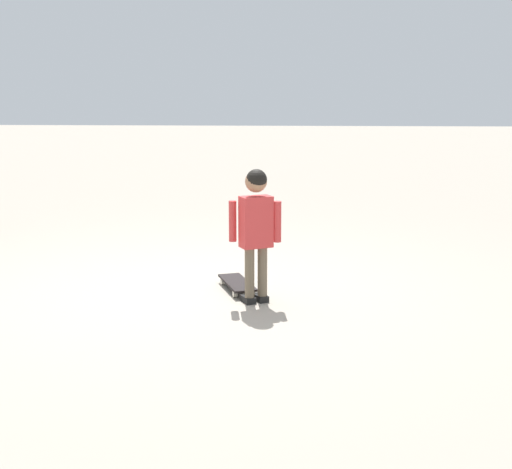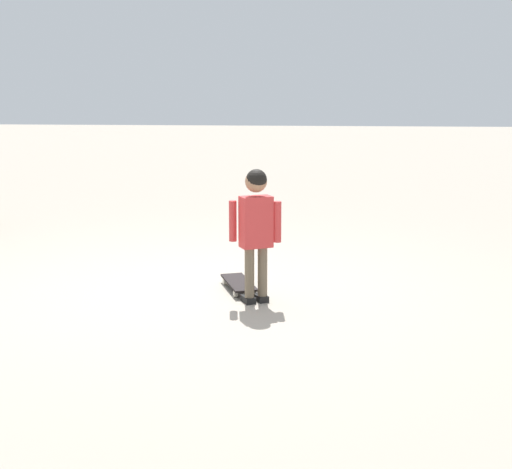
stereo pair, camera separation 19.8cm
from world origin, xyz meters
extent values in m
plane|color=#9E9384|center=(0.00, 0.00, 0.00)|extent=(50.00, 50.00, 0.00)
cylinder|color=brown|center=(0.35, 0.50, 0.24)|extent=(0.08, 0.08, 0.42)
cube|color=black|center=(0.32, 0.48, 0.03)|extent=(0.17, 0.14, 0.05)
cylinder|color=brown|center=(0.30, 0.59, 0.24)|extent=(0.08, 0.08, 0.42)
cube|color=black|center=(0.27, 0.58, 0.03)|extent=(0.17, 0.14, 0.05)
cube|color=#D13838|center=(0.32, 0.54, 0.65)|extent=(0.23, 0.28, 0.40)
cylinder|color=#D13838|center=(0.30, 0.36, 0.65)|extent=(0.06, 0.06, 0.32)
cylinder|color=#D13838|center=(0.31, 0.71, 0.65)|extent=(0.06, 0.06, 0.32)
sphere|color=#9E7051|center=(0.32, 0.54, 0.96)|extent=(0.17, 0.17, 0.17)
sphere|color=black|center=(0.33, 0.55, 0.98)|extent=(0.16, 0.16, 0.16)
cube|color=black|center=(-0.03, 0.37, 0.07)|extent=(0.60, 0.37, 0.02)
cube|color=#B7B7BC|center=(-0.22, 0.30, 0.05)|extent=(0.07, 0.11, 0.02)
cube|color=#B7B7BC|center=(0.16, 0.44, 0.05)|extent=(0.07, 0.11, 0.02)
cylinder|color=beige|center=(-0.19, 0.23, 0.03)|extent=(0.06, 0.05, 0.06)
cylinder|color=beige|center=(-0.24, 0.37, 0.03)|extent=(0.06, 0.05, 0.06)
cylinder|color=beige|center=(0.18, 0.37, 0.03)|extent=(0.06, 0.05, 0.06)
cylinder|color=beige|center=(0.13, 0.51, 0.03)|extent=(0.06, 0.05, 0.06)
camera|label=1|loc=(5.93, 0.84, 1.69)|focal=51.86mm
camera|label=2|loc=(5.91, 1.04, 1.69)|focal=51.86mm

